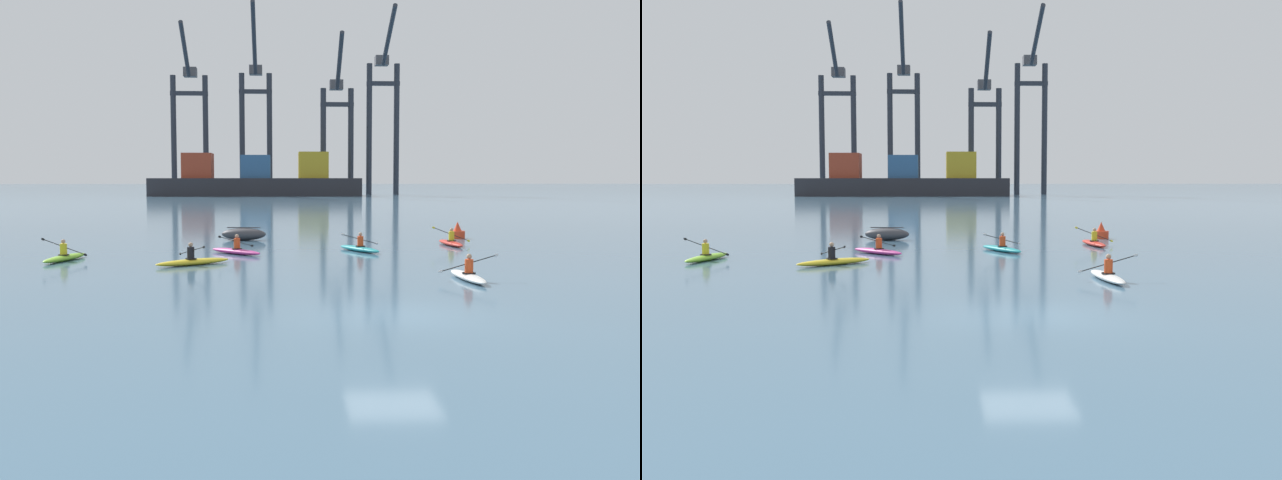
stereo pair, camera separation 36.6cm
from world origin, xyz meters
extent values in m
plane|color=#476B84|center=(0.00, 0.00, 0.00)|extent=(800.00, 800.00, 0.00)
cube|color=#28282D|center=(-7.83, 125.72, 1.75)|extent=(41.56, 8.93, 3.51)
cube|color=#993823|center=(-19.26, 125.72, 5.97)|extent=(5.82, 6.25, 4.92)
cube|color=#2D5684|center=(-7.83, 125.72, 5.77)|extent=(5.82, 6.25, 4.53)
cube|color=#B29323|center=(3.60, 125.72, 6.10)|extent=(5.82, 6.25, 5.18)
cylinder|color=#232833|center=(-26.02, 140.51, 12.81)|extent=(1.20, 1.20, 25.62)
cylinder|color=#232833|center=(-19.12, 140.51, 12.81)|extent=(1.20, 1.20, 25.62)
cube|color=#232833|center=(-22.57, 140.51, 21.78)|extent=(8.10, 0.90, 0.90)
cylinder|color=#232833|center=(-22.57, 134.45, 30.02)|extent=(0.90, 12.64, 9.53)
cube|color=#47474C|center=(-22.57, 143.01, 26.62)|extent=(2.80, 2.80, 2.00)
cylinder|color=#232833|center=(-11.24, 140.67, 13.10)|extent=(1.20, 1.20, 26.20)
cylinder|color=#232833|center=(-5.27, 140.67, 13.10)|extent=(1.20, 1.20, 26.20)
cube|color=#232833|center=(-8.26, 140.67, 22.27)|extent=(7.17, 0.90, 0.90)
cylinder|color=#232833|center=(-8.26, 133.95, 32.26)|extent=(0.90, 14.06, 12.80)
cube|color=#47474C|center=(-8.26, 143.17, 27.20)|extent=(2.80, 2.80, 2.00)
cylinder|color=#232833|center=(6.09, 133.76, 11.12)|extent=(1.20, 1.20, 22.24)
cylinder|color=#232833|center=(11.90, 133.76, 11.12)|extent=(1.20, 1.20, 22.24)
cube|color=#232833|center=(9.00, 133.76, 18.91)|extent=(7.01, 0.90, 0.90)
cylinder|color=#232833|center=(9.00, 127.76, 26.83)|extent=(0.90, 12.56, 9.89)
cube|color=#47474C|center=(9.00, 136.26, 23.24)|extent=(2.80, 2.80, 2.00)
cylinder|color=#232833|center=(15.88, 134.56, 13.76)|extent=(1.20, 1.20, 27.52)
cylinder|color=#232833|center=(21.71, 134.56, 13.76)|extent=(1.20, 1.20, 27.52)
cube|color=#232833|center=(18.79, 134.56, 23.40)|extent=(7.03, 0.90, 0.90)
cylinder|color=#232833|center=(18.79, 126.80, 31.75)|extent=(0.90, 15.95, 9.24)
cube|color=#47474C|center=(18.79, 137.06, 28.52)|extent=(2.80, 2.80, 2.00)
ellipsoid|color=#38383D|center=(-5.13, 23.17, 0.35)|extent=(2.72, 1.44, 0.70)
cube|color=#38383D|center=(-5.13, 23.17, 0.73)|extent=(1.94, 0.32, 0.06)
cylinder|color=red|center=(7.60, 23.73, 0.23)|extent=(0.90, 0.90, 0.45)
cone|color=red|center=(7.60, 23.73, 0.73)|extent=(0.49, 0.49, 0.55)
ellipsoid|color=yellow|center=(-6.64, 11.27, 0.13)|extent=(3.13, 2.44, 0.26)
torus|color=black|center=(-6.72, 11.21, 0.27)|extent=(0.68, 0.68, 0.05)
cylinder|color=black|center=(-6.72, 11.21, 0.51)|extent=(0.30, 0.30, 0.50)
sphere|color=tan|center=(-6.72, 11.21, 0.86)|extent=(0.19, 0.19, 0.19)
cylinder|color=black|center=(-6.68, 11.24, 0.61)|extent=(1.21, 1.71, 0.48)
ellipsoid|color=black|center=(-7.27, 12.08, 0.38)|extent=(0.15, 0.19, 0.15)
ellipsoid|color=black|center=(-6.10, 10.40, 0.84)|extent=(0.15, 0.19, 0.15)
ellipsoid|color=red|center=(6.13, 19.24, 0.13)|extent=(0.97, 3.45, 0.26)
torus|color=black|center=(6.14, 19.14, 0.27)|extent=(0.54, 0.54, 0.05)
cylinder|color=gold|center=(6.14, 19.14, 0.51)|extent=(0.30, 0.30, 0.50)
sphere|color=tan|center=(6.14, 19.14, 0.86)|extent=(0.19, 0.19, 0.19)
cylinder|color=black|center=(6.13, 19.19, 0.61)|extent=(1.97, 0.25, 0.77)
ellipsoid|color=yellow|center=(5.16, 19.08, 0.98)|extent=(0.21, 0.06, 0.17)
ellipsoid|color=yellow|center=(7.11, 19.30, 0.24)|extent=(0.21, 0.06, 0.17)
ellipsoid|color=#C13384|center=(-5.13, 15.52, 0.13)|extent=(2.81, 2.85, 0.26)
torus|color=black|center=(-5.06, 15.44, 0.27)|extent=(0.69, 0.69, 0.05)
cylinder|color=#DB471E|center=(-5.06, 15.44, 0.51)|extent=(0.30, 0.30, 0.50)
sphere|color=tan|center=(-5.06, 15.44, 0.86)|extent=(0.19, 0.19, 0.19)
cylinder|color=black|center=(-5.10, 15.48, 0.61)|extent=(1.48, 1.44, 0.59)
ellipsoid|color=black|center=(-5.82, 14.77, 0.89)|extent=(0.17, 0.17, 0.15)
ellipsoid|color=black|center=(-4.37, 16.19, 0.33)|extent=(0.17, 0.17, 0.15)
ellipsoid|color=silver|center=(3.65, 6.22, 0.13)|extent=(0.86, 3.44, 0.26)
torus|color=black|center=(3.65, 6.12, 0.27)|extent=(0.53, 0.53, 0.05)
cylinder|color=#DB471E|center=(3.65, 6.12, 0.51)|extent=(0.30, 0.30, 0.50)
sphere|color=tan|center=(3.65, 6.12, 0.86)|extent=(0.19, 0.19, 0.19)
cylinder|color=black|center=(3.65, 6.17, 0.61)|extent=(2.03, 0.19, 0.58)
ellipsoid|color=silver|center=(2.64, 6.09, 0.33)|extent=(0.21, 0.06, 0.15)
ellipsoid|color=silver|center=(4.66, 6.25, 0.89)|extent=(0.21, 0.06, 0.15)
ellipsoid|color=#7ABC2D|center=(-12.45, 13.16, 0.13)|extent=(1.39, 3.45, 0.26)
torus|color=black|center=(-12.47, 13.06, 0.27)|extent=(0.59, 0.59, 0.05)
cylinder|color=gold|center=(-12.47, 13.06, 0.51)|extent=(0.30, 0.30, 0.50)
sphere|color=tan|center=(-12.47, 13.06, 0.86)|extent=(0.19, 0.19, 0.19)
cylinder|color=black|center=(-12.46, 13.11, 0.61)|extent=(1.96, 0.51, 0.68)
ellipsoid|color=black|center=(-13.43, 13.35, 0.93)|extent=(0.21, 0.09, 0.16)
ellipsoid|color=black|center=(-11.49, 12.87, 0.29)|extent=(0.21, 0.09, 0.16)
ellipsoid|color=teal|center=(0.89, 16.42, 0.13)|extent=(2.07, 3.31, 0.26)
torus|color=black|center=(0.93, 16.33, 0.27)|extent=(0.66, 0.66, 0.05)
cylinder|color=#DB471E|center=(0.93, 16.33, 0.51)|extent=(0.30, 0.30, 0.50)
sphere|color=tan|center=(0.93, 16.33, 0.86)|extent=(0.19, 0.19, 0.19)
cylinder|color=black|center=(0.91, 16.37, 0.61)|extent=(1.83, 0.95, 0.57)
ellipsoid|color=silver|center=(0.01, 15.91, 0.88)|extent=(0.20, 0.13, 0.15)
ellipsoid|color=silver|center=(1.82, 16.83, 0.34)|extent=(0.20, 0.13, 0.15)
camera|label=1|loc=(-3.00, -18.87, 3.64)|focal=40.55mm
camera|label=2|loc=(-2.63, -18.88, 3.64)|focal=40.55mm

